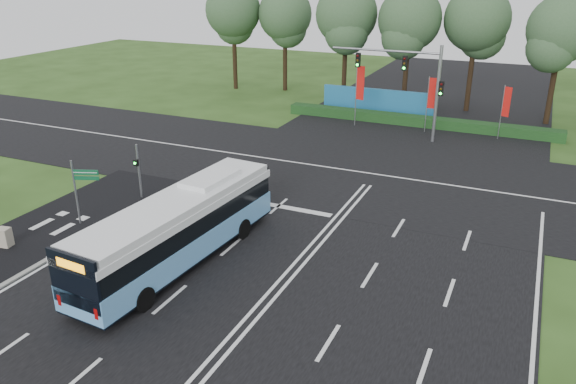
{
  "coord_description": "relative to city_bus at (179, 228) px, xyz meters",
  "views": [
    {
      "loc": [
        8.61,
        -20.19,
        12.2
      ],
      "look_at": [
        -1.39,
        2.0,
        2.3
      ],
      "focal_mm": 35.0,
      "sensor_mm": 36.0,
      "label": 1
    }
  ],
  "objects": [
    {
      "name": "street_sign",
      "position": [
        -6.61,
        1.29,
        0.53
      ],
      "size": [
        1.25,
        0.54,
        3.41
      ],
      "rotation": [
        0.0,
        0.0,
        0.37
      ],
      "color": "gray",
      "rests_on": "ground"
    },
    {
      "name": "blue_hoarding",
      "position": [
        0.61,
        29.27,
        -0.56
      ],
      "size": [
        10.0,
        0.3,
        2.2
      ],
      "primitive_type": "cube",
      "color": "#1B6395",
      "rests_on": "ground"
    },
    {
      "name": "utility_cabinet",
      "position": [
        -8.27,
        -2.15,
        -1.18
      ],
      "size": [
        0.65,
        0.57,
        0.96
      ],
      "primitive_type": "cube",
      "rotation": [
        0.0,
        0.0,
        0.17
      ],
      "color": "#B5A792",
      "rests_on": "ground"
    },
    {
      "name": "eucalyptus_row",
      "position": [
        6.76,
        33.09,
        6.5
      ],
      "size": [
        47.95,
        8.67,
        12.34
      ],
      "color": "black",
      "rests_on": "ground"
    },
    {
      "name": "hedge",
      "position": [
        4.61,
        26.77,
        -1.26
      ],
      "size": [
        22.0,
        1.2,
        0.8
      ],
      "primitive_type": "cube",
      "color": "#143716",
      "rests_on": "ground"
    },
    {
      "name": "pedestrian_signal",
      "position": [
        -6.25,
        5.2,
        0.06
      ],
      "size": [
        0.26,
        0.41,
        3.15
      ],
      "rotation": [
        0.0,
        0.0,
        -0.08
      ],
      "color": "gray",
      "rests_on": "ground"
    },
    {
      "name": "banner_flag_right",
      "position": [
        11.14,
        25.38,
        1.02
      ],
      "size": [
        0.57,
        0.27,
        4.08
      ],
      "rotation": [
        0.0,
        0.0,
        -0.4
      ],
      "color": "gray",
      "rests_on": "ground"
    },
    {
      "name": "city_bus",
      "position": [
        0.0,
        0.0,
        0.0
      ],
      "size": [
        3.22,
        11.62,
        3.3
      ],
      "rotation": [
        0.0,
        0.0,
        -0.07
      ],
      "color": "#5FA2DD",
      "rests_on": "ground"
    },
    {
      "name": "banner_flag_mid",
      "position": [
        5.76,
        25.17,
        1.19
      ],
      "size": [
        0.65,
        0.07,
        4.36
      ],
      "rotation": [
        0.0,
        0.0,
        0.03
      ],
      "color": "gray",
      "rests_on": "ground"
    },
    {
      "name": "kerb_strip",
      "position": [
        -5.49,
        -0.73,
        -1.6
      ],
      "size": [
        0.25,
        18.0,
        0.12
      ],
      "primitive_type": "cube",
      "color": "gray",
      "rests_on": "ground"
    },
    {
      "name": "traffic_light_gantry",
      "position": [
        4.81,
        22.77,
        3.0
      ],
      "size": [
        8.41,
        0.28,
        7.0
      ],
      "color": "gray",
      "rests_on": "ground"
    },
    {
      "name": "road_cross",
      "position": [
        4.61,
        14.27,
        -1.63
      ],
      "size": [
        120.0,
        14.0,
        0.05
      ],
      "primitive_type": "cube",
      "color": "black",
      "rests_on": "ground"
    },
    {
      "name": "ground",
      "position": [
        4.61,
        2.27,
        -1.66
      ],
      "size": [
        120.0,
        120.0,
        0.0
      ],
      "primitive_type": "plane",
      "color": "#2C4918",
      "rests_on": "ground"
    },
    {
      "name": "banner_flag_left",
      "position": [
        0.21,
        24.66,
        1.56
      ],
      "size": [
        0.72,
        0.22,
        4.97
      ],
      "rotation": [
        0.0,
        0.0,
        -0.23
      ],
      "color": "gray",
      "rests_on": "ground"
    },
    {
      "name": "road_main",
      "position": [
        4.61,
        2.27,
        -1.64
      ],
      "size": [
        20.0,
        120.0,
        0.04
      ],
      "primitive_type": "cube",
      "color": "black",
      "rests_on": "ground"
    },
    {
      "name": "bike_path",
      "position": [
        -7.89,
        -0.73,
        -1.63
      ],
      "size": [
        5.0,
        18.0,
        0.06
      ],
      "primitive_type": "cube",
      "color": "black",
      "rests_on": "ground"
    }
  ]
}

